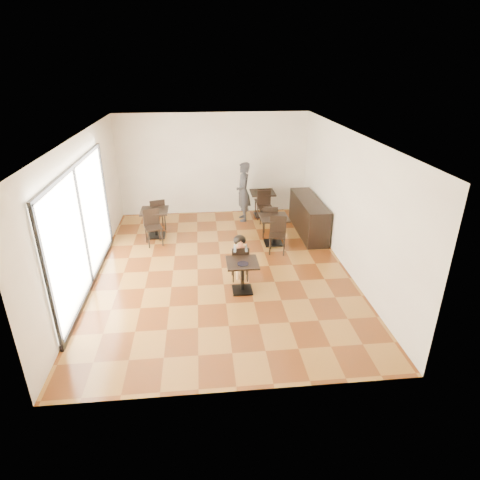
{
  "coord_description": "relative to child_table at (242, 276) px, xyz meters",
  "views": [
    {
      "loc": [
        -0.42,
        -8.63,
        4.64
      ],
      "look_at": [
        0.39,
        -0.59,
        1.0
      ],
      "focal_mm": 30.0,
      "sensor_mm": 36.0,
      "label": 1
    }
  ],
  "objects": [
    {
      "name": "chair_left_b",
      "position": [
        -2.14,
        2.66,
        0.13
      ],
      "size": [
        0.54,
        0.54,
        0.96
      ],
      "primitive_type": null,
      "rotation": [
        0.0,
        0.0,
        0.29
      ],
      "color": "black",
      "rests_on": "floor"
    },
    {
      "name": "child_chair",
      "position": [
        0.0,
        0.55,
        0.07
      ],
      "size": [
        0.39,
        0.39,
        0.86
      ],
      "primitive_type": null,
      "rotation": [
        0.0,
        0.0,
        3.14
      ],
      "color": "black",
      "rests_on": "floor"
    },
    {
      "name": "child_table",
      "position": [
        0.0,
        0.0,
        0.0
      ],
      "size": [
        0.67,
        0.67,
        0.71
      ],
      "primitive_type": null,
      "color": "black",
      "rests_on": "floor"
    },
    {
      "name": "storefront_window",
      "position": [
        -3.36,
        0.59,
        1.04
      ],
      "size": [
        0.04,
        4.5,
        2.6
      ],
      "primitive_type": "cube",
      "color": "white",
      "rests_on": "floor"
    },
    {
      "name": "child",
      "position": [
        0.0,
        0.55,
        0.18
      ],
      "size": [
        0.39,
        0.54,
        1.08
      ],
      "primitive_type": null,
      "color": "gray",
      "rests_on": "child_chair"
    },
    {
      "name": "wall_front",
      "position": [
        -0.39,
        -2.91,
        1.24
      ],
      "size": [
        6.0,
        0.01,
        3.2
      ],
      "primitive_type": "cube",
      "color": "white",
      "rests_on": "floor"
    },
    {
      "name": "wall_back",
      "position": [
        -0.39,
        5.09,
        1.24
      ],
      "size": [
        6.0,
        0.01,
        3.2
      ],
      "primitive_type": "cube",
      "color": "white",
      "rests_on": "floor"
    },
    {
      "name": "cafe_table_back",
      "position": [
        1.13,
        4.57,
        0.04
      ],
      "size": [
        0.81,
        0.81,
        0.8
      ],
      "primitive_type": null,
      "rotation": [
        0.0,
        0.0,
        0.06
      ],
      "color": "black",
      "rests_on": "floor"
    },
    {
      "name": "chair_back_b",
      "position": [
        1.13,
        4.02,
        0.13
      ],
      "size": [
        0.46,
        0.46,
        0.96
      ],
      "primitive_type": null,
      "rotation": [
        0.0,
        0.0,
        0.06
      ],
      "color": "black",
      "rests_on": "floor"
    },
    {
      "name": "pizza_slice",
      "position": [
        0.0,
        0.36,
        0.58
      ],
      "size": [
        0.25,
        0.19,
        0.06
      ],
      "primitive_type": null,
      "color": "tan",
      "rests_on": "child"
    },
    {
      "name": "chair_mid_b",
      "position": [
        1.11,
        1.83,
        0.12
      ],
      "size": [
        0.51,
        0.51,
        0.95
      ],
      "primitive_type": null,
      "rotation": [
        0.0,
        0.0,
        -0.23
      ],
      "color": "black",
      "rests_on": "floor"
    },
    {
      "name": "floor",
      "position": [
        -0.39,
        1.09,
        -0.36
      ],
      "size": [
        6.0,
        8.0,
        0.01
      ],
      "primitive_type": "cube",
      "color": "#925F25",
      "rests_on": "ground"
    },
    {
      "name": "adult_patron",
      "position": [
        0.48,
        4.27,
        0.56
      ],
      "size": [
        0.48,
        0.7,
        1.84
      ],
      "primitive_type": "imported",
      "rotation": [
        0.0,
        0.0,
        -1.51
      ],
      "color": "#353539",
      "rests_on": "floor"
    },
    {
      "name": "chair_mid_a",
      "position": [
        1.11,
        2.93,
        0.12
      ],
      "size": [
        0.51,
        0.51,
        0.95
      ],
      "primitive_type": null,
      "rotation": [
        0.0,
        0.0,
        2.91
      ],
      "color": "black",
      "rests_on": "floor"
    },
    {
      "name": "service_counter",
      "position": [
        2.26,
        3.09,
        0.14
      ],
      "size": [
        0.6,
        2.4,
        1.0
      ],
      "primitive_type": "cube",
      "color": "black",
      "rests_on": "floor"
    },
    {
      "name": "wall_right",
      "position": [
        2.61,
        1.09,
        1.24
      ],
      "size": [
        0.01,
        8.0,
        3.2
      ],
      "primitive_type": "cube",
      "color": "white",
      "rests_on": "floor"
    },
    {
      "name": "wall_left",
      "position": [
        -3.39,
        1.09,
        1.24
      ],
      "size": [
        0.01,
        8.0,
        3.2
      ],
      "primitive_type": "cube",
      "color": "white",
      "rests_on": "floor"
    },
    {
      "name": "cafe_table_left",
      "position": [
        -2.14,
        3.21,
        0.04
      ],
      "size": [
        0.95,
        0.95,
        0.8
      ],
      "primitive_type": null,
      "rotation": [
        0.0,
        0.0,
        0.29
      ],
      "color": "black",
      "rests_on": "floor"
    },
    {
      "name": "ceiling",
      "position": [
        -0.39,
        1.09,
        2.84
      ],
      "size": [
        6.0,
        8.0,
        0.01
      ],
      "primitive_type": "cube",
      "color": "white",
      "rests_on": "floor"
    },
    {
      "name": "cafe_table_mid",
      "position": [
        1.11,
        2.38,
        0.04
      ],
      "size": [
        0.9,
        0.9,
        0.79
      ],
      "primitive_type": null,
      "rotation": [
        0.0,
        0.0,
        -0.23
      ],
      "color": "black",
      "rests_on": "floor"
    },
    {
      "name": "chair_left_a",
      "position": [
        -2.14,
        3.76,
        0.13
      ],
      "size": [
        0.54,
        0.54,
        0.96
      ],
      "primitive_type": null,
      "rotation": [
        0.0,
        0.0,
        3.44
      ],
      "color": "black",
      "rests_on": "floor"
    },
    {
      "name": "chair_back_a",
      "position": [
        1.13,
        4.59,
        0.13
      ],
      "size": [
        0.46,
        0.46,
        0.96
      ],
      "primitive_type": null,
      "rotation": [
        0.0,
        0.0,
        3.21
      ],
      "color": "black",
      "rests_on": "floor"
    },
    {
      "name": "plate",
      "position": [
        0.0,
        -0.1,
        0.36
      ],
      "size": [
        0.24,
        0.24,
        0.01
      ],
      "primitive_type": "cylinder",
      "color": "black",
      "rests_on": "child_table"
    }
  ]
}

